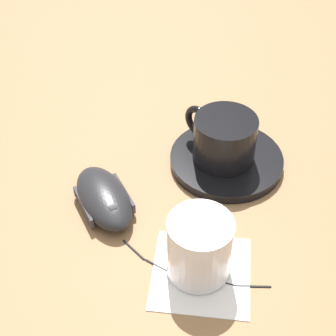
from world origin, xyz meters
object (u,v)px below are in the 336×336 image
(computer_mouse, at_px, (104,198))
(drinking_glass, at_px, (199,247))
(saucer, at_px, (226,160))
(coffee_cup, at_px, (223,138))

(computer_mouse, height_order, drinking_glass, drinking_glass)
(saucer, height_order, computer_mouse, computer_mouse)
(drinking_glass, bearing_deg, coffee_cup, 93.21)
(computer_mouse, relative_size, drinking_glass, 1.67)
(coffee_cup, relative_size, computer_mouse, 0.84)
(saucer, bearing_deg, drinking_glass, -88.90)
(drinking_glass, bearing_deg, saucer, 91.10)
(coffee_cup, xyz_separation_m, drinking_glass, (0.01, -0.19, -0.01))
(saucer, distance_m, coffee_cup, 0.04)
(saucer, height_order, drinking_glass, drinking_glass)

